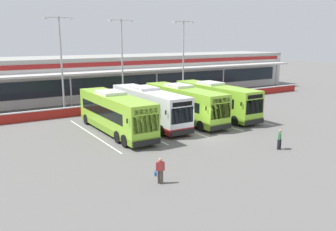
% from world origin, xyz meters
% --- Properties ---
extents(ground_plane, '(200.00, 200.00, 0.00)m').
position_xyz_m(ground_plane, '(0.00, 0.00, 0.00)').
color(ground_plane, '#605E5B').
extents(terminal_building, '(70.00, 13.00, 6.00)m').
position_xyz_m(terminal_building, '(-0.00, 26.91, 3.01)').
color(terminal_building, silver).
rests_on(terminal_building, ground).
extents(red_barrier_wall, '(60.00, 0.40, 1.10)m').
position_xyz_m(red_barrier_wall, '(0.00, 14.50, 0.56)').
color(red_barrier_wall, maroon).
rests_on(red_barrier_wall, ground).
extents(coach_bus_leftmost, '(2.99, 12.15, 3.78)m').
position_xyz_m(coach_bus_leftmost, '(-6.28, 5.52, 1.79)').
color(coach_bus_leftmost, '#8CC633').
rests_on(coach_bus_leftmost, ground).
extents(coach_bus_left_centre, '(2.99, 12.15, 3.78)m').
position_xyz_m(coach_bus_left_centre, '(-2.10, 6.64, 1.79)').
color(coach_bus_left_centre, silver).
rests_on(coach_bus_left_centre, ground).
extents(coach_bus_centre, '(2.99, 12.15, 3.78)m').
position_xyz_m(coach_bus_centre, '(1.93, 6.26, 1.79)').
color(coach_bus_centre, '#8CC633').
rests_on(coach_bus_centre, ground).
extents(coach_bus_right_centre, '(2.99, 12.15, 3.78)m').
position_xyz_m(coach_bus_right_centre, '(6.17, 6.19, 1.79)').
color(coach_bus_right_centre, '#8CC633').
rests_on(coach_bus_right_centre, ground).
extents(bay_stripe_far_west, '(0.14, 13.00, 0.01)m').
position_xyz_m(bay_stripe_far_west, '(-8.40, 6.00, 0.00)').
color(bay_stripe_far_west, silver).
rests_on(bay_stripe_far_west, ground).
extents(bay_stripe_west, '(0.14, 13.00, 0.01)m').
position_xyz_m(bay_stripe_west, '(-4.20, 6.00, 0.00)').
color(bay_stripe_west, silver).
rests_on(bay_stripe_west, ground).
extents(bay_stripe_mid_west, '(0.14, 13.00, 0.01)m').
position_xyz_m(bay_stripe_mid_west, '(0.00, 6.00, 0.00)').
color(bay_stripe_mid_west, silver).
rests_on(bay_stripe_mid_west, ground).
extents(bay_stripe_centre, '(0.14, 13.00, 0.01)m').
position_xyz_m(bay_stripe_centre, '(4.20, 6.00, 0.00)').
color(bay_stripe_centre, silver).
rests_on(bay_stripe_centre, ground).
extents(bay_stripe_mid_east, '(0.14, 13.00, 0.01)m').
position_xyz_m(bay_stripe_mid_east, '(8.40, 6.00, 0.00)').
color(bay_stripe_mid_east, silver).
rests_on(bay_stripe_mid_east, ground).
extents(pedestrian_with_handbag, '(0.63, 0.47, 1.62)m').
position_xyz_m(pedestrian_with_handbag, '(-8.80, -6.88, 0.86)').
color(pedestrian_with_handbag, '#4C4238').
rests_on(pedestrian_with_handbag, ground).
extents(pedestrian_child, '(0.47, 0.42, 1.62)m').
position_xyz_m(pedestrian_child, '(2.62, -6.08, 0.87)').
color(pedestrian_child, black).
rests_on(pedestrian_child, ground).
extents(lamp_post_west, '(3.24, 0.28, 11.00)m').
position_xyz_m(lamp_post_west, '(-8.03, 16.06, 6.29)').
color(lamp_post_west, '#9E9EA3').
rests_on(lamp_post_west, ground).
extents(lamp_post_centre, '(3.24, 0.28, 11.00)m').
position_xyz_m(lamp_post_centre, '(0.01, 17.35, 6.29)').
color(lamp_post_centre, '#9E9EA3').
rests_on(lamp_post_centre, ground).
extents(lamp_post_east, '(3.24, 0.28, 11.00)m').
position_xyz_m(lamp_post_east, '(8.57, 16.12, 6.29)').
color(lamp_post_east, '#9E9EA3').
rests_on(lamp_post_east, ground).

